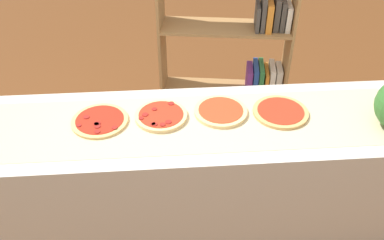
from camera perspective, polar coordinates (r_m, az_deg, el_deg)
ground_plane at (r=2.92m, az=0.00°, el=-15.03°), size 12.00×12.00×0.00m
counter at (r=2.56m, az=0.00°, el=-8.67°), size 2.56×0.69×0.94m
parchment_paper at (r=2.25m, az=0.00°, el=-0.38°), size 2.32×0.52×0.00m
pizza_pepperoni_0 at (r=2.30m, az=-12.70°, el=-0.09°), size 0.31×0.31×0.02m
pizza_pepperoni_1 at (r=2.28m, az=-4.33°, el=0.59°), size 0.29×0.29×0.03m
pizza_plain_2 at (r=2.31m, az=4.01°, el=1.22°), size 0.30×0.30×0.02m
pizza_plain_3 at (r=2.36m, az=12.20°, el=1.11°), size 0.31×0.31×0.02m
bookshelf at (r=3.16m, az=6.71°, el=6.87°), size 0.98×0.43×1.60m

